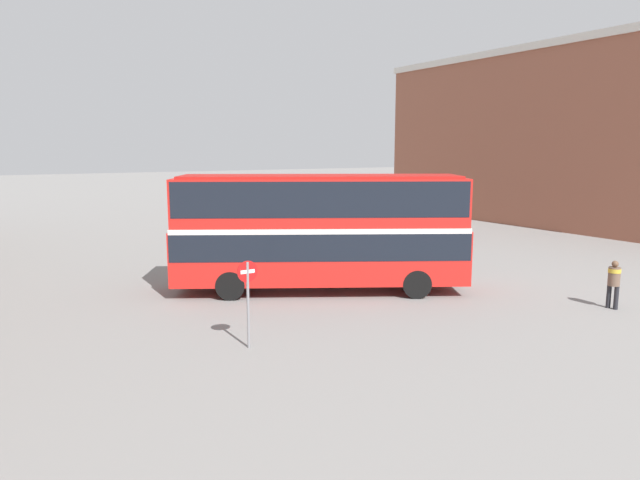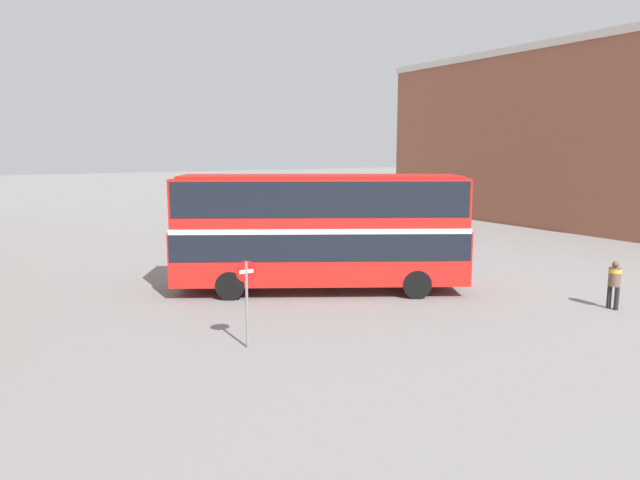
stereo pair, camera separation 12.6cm
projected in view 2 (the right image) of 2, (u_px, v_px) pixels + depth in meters
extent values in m
plane|color=gray|center=(358.00, 286.00, 23.41)|extent=(240.00, 240.00, 0.00)
cube|color=#935642|center=(570.00, 141.00, 41.98)|extent=(8.33, 30.28, 12.31)
cube|color=silver|center=(576.00, 51.00, 40.97)|extent=(8.63, 30.58, 0.50)
cube|color=red|center=(320.00, 254.00, 22.31)|extent=(11.10, 7.78, 2.07)
cube|color=red|center=(320.00, 203.00, 21.99)|extent=(10.91, 7.63, 1.95)
cube|color=black|center=(320.00, 242.00, 22.23)|extent=(11.02, 7.75, 1.02)
cube|color=black|center=(320.00, 197.00, 21.95)|extent=(10.78, 7.57, 1.32)
cube|color=silver|center=(320.00, 227.00, 22.14)|extent=(11.01, 7.74, 0.20)
cube|color=#B11A15|center=(320.00, 176.00, 21.83)|extent=(10.38, 7.22, 0.10)
cylinder|color=black|center=(406.00, 271.00, 23.70)|extent=(1.10, 0.80, 1.09)
cylinder|color=black|center=(417.00, 284.00, 21.42)|extent=(1.10, 0.80, 1.09)
cylinder|color=black|center=(237.00, 272.00, 23.50)|extent=(1.10, 0.80, 1.09)
cylinder|color=black|center=(230.00, 285.00, 21.22)|extent=(1.10, 0.80, 1.09)
cylinder|color=#232328|center=(617.00, 298.00, 19.90)|extent=(0.16, 0.16, 0.83)
cylinder|color=#232328|center=(609.00, 297.00, 20.11)|extent=(0.16, 0.16, 0.83)
cylinder|color=brown|center=(615.00, 277.00, 19.89)|extent=(0.44, 0.44, 0.66)
cylinder|color=gold|center=(615.00, 271.00, 19.85)|extent=(0.46, 0.46, 0.14)
sphere|color=brown|center=(616.00, 264.00, 19.82)|extent=(0.22, 0.22, 0.22)
cube|color=silver|center=(298.00, 221.00, 39.66)|extent=(4.85, 2.86, 0.69)
cube|color=black|center=(300.00, 212.00, 39.68)|extent=(2.69, 2.17, 0.57)
cylinder|color=black|center=(291.00, 228.00, 38.14)|extent=(0.66, 0.36, 0.63)
cylinder|color=black|center=(275.00, 226.00, 39.31)|extent=(0.66, 0.36, 0.63)
cylinder|color=black|center=(321.00, 224.00, 40.09)|extent=(0.66, 0.36, 0.63)
cylinder|color=black|center=(305.00, 222.00, 41.27)|extent=(0.66, 0.36, 0.63)
cube|color=maroon|center=(427.00, 225.00, 37.24)|extent=(4.55, 2.36, 0.79)
cube|color=black|center=(429.00, 214.00, 37.24)|extent=(2.46, 1.91, 0.56)
cylinder|color=black|center=(422.00, 233.00, 35.83)|extent=(0.64, 0.30, 0.62)
cylinder|color=black|center=(403.00, 231.00, 37.10)|extent=(0.64, 0.30, 0.62)
cylinder|color=black|center=(450.00, 230.00, 37.49)|extent=(0.64, 0.30, 0.62)
cylinder|color=black|center=(430.00, 227.00, 38.75)|extent=(0.64, 0.30, 0.62)
cylinder|color=gray|center=(247.00, 305.00, 15.99)|extent=(0.08, 0.08, 2.48)
cylinder|color=red|center=(246.00, 271.00, 15.84)|extent=(0.61, 0.03, 0.61)
cube|color=white|center=(246.00, 271.00, 15.84)|extent=(0.43, 0.04, 0.10)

